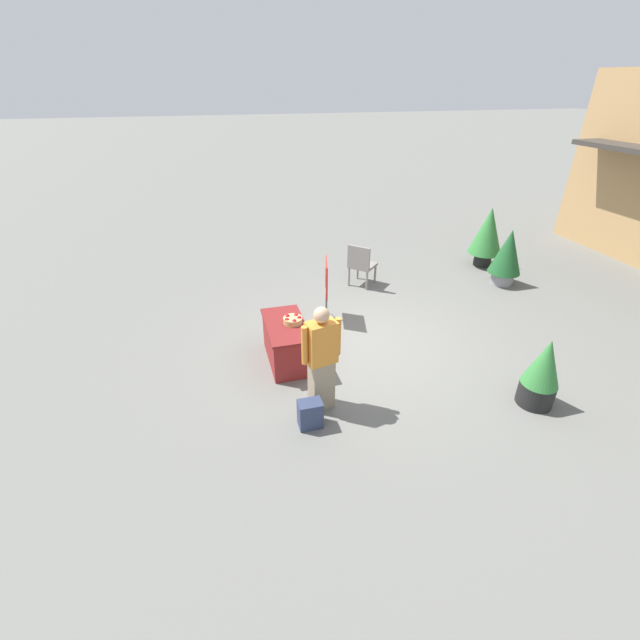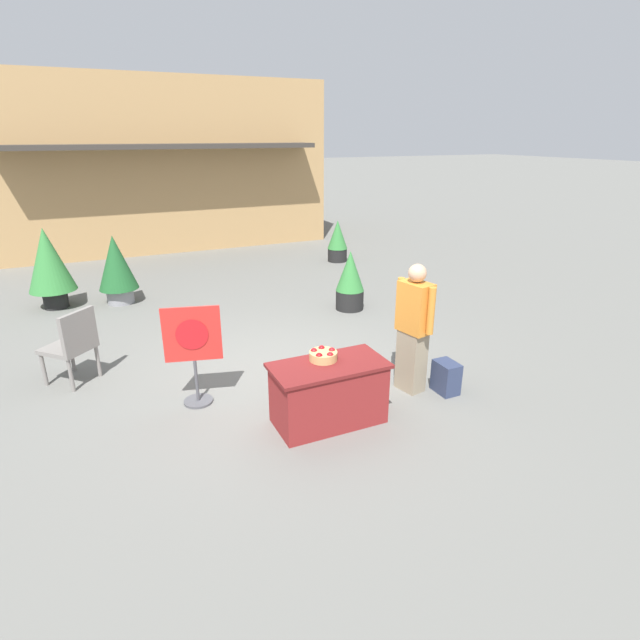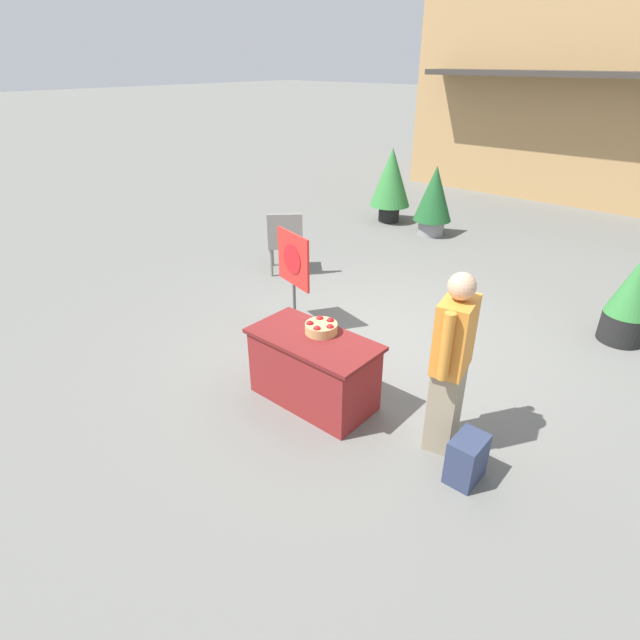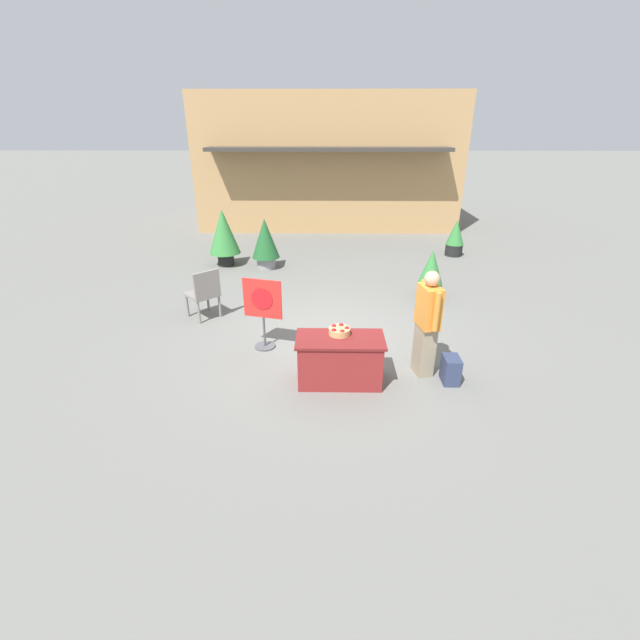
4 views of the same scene
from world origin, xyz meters
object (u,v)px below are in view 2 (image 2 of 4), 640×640
person_visitor (414,328)px  potted_plant_far_right (49,263)px  potted_plant_near_left (337,241)px  poster_board (194,350)px  patio_chair (73,343)px  apple_basket (323,355)px  backpack (446,377)px  display_table (329,393)px  potted_plant_far_left (350,280)px  potted_plant_near_right (116,266)px

person_visitor → potted_plant_far_right: size_ratio=1.09×
potted_plant_near_left → poster_board: bearing=-129.8°
poster_board → patio_chair: 1.83m
apple_basket → person_visitor: size_ratio=0.19×
backpack → potted_plant_far_right: potted_plant_far_right is taller
display_table → potted_plant_near_left: (3.61, 6.97, 0.17)m
person_visitor → potted_plant_far_left: bearing=-115.5°
poster_board → patio_chair: size_ratio=1.23×
person_visitor → potted_plant_near_right: 6.27m
display_table → apple_basket: (-0.01, 0.13, 0.43)m
display_table → person_visitor: 1.43m
person_visitor → poster_board: size_ratio=1.34×
potted_plant_near_right → potted_plant_near_left: bearing=13.4°
backpack → person_visitor: bearing=144.5°
potted_plant_near_left → potted_plant_near_right: bearing=-166.6°
potted_plant_far_left → potted_plant_far_right: bearing=154.4°
patio_chair → potted_plant_far_left: (4.74, 1.13, -0.01)m
potted_plant_far_left → patio_chair: bearing=-166.5°
backpack → poster_board: 3.21m
apple_basket → poster_board: (-1.28, 0.95, -0.08)m
poster_board → potted_plant_near_left: size_ratio=1.18×
apple_basket → potted_plant_near_right: size_ratio=0.24×
apple_basket → potted_plant_near_left: potted_plant_near_left is taller
backpack → potted_plant_near_left: size_ratio=0.39×
poster_board → potted_plant_far_left: bearing=139.2°
person_visitor → backpack: (0.37, -0.26, -0.65)m
backpack → potted_plant_far_left: bearing=83.2°
backpack → potted_plant_far_left: size_ratio=0.37×
potted_plant_near_left → display_table: bearing=-117.4°
apple_basket → potted_plant_far_left: bearing=57.5°
backpack → potted_plant_near_right: 6.71m
apple_basket → patio_chair: size_ratio=0.31×
potted_plant_far_left → poster_board: bearing=-145.2°
display_table → poster_board: bearing=140.0°
patio_chair → potted_plant_near_left: (6.25, 4.66, -0.04)m
display_table → person_visitor: bearing=11.6°
display_table → potted_plant_far_left: (2.10, 3.44, 0.19)m
patio_chair → backpack: bearing=-162.4°
poster_board → potted_plant_near_left: (4.90, 5.89, -0.17)m
potted_plant_far_right → potted_plant_far_left: bearing=-25.6°
apple_basket → potted_plant_far_right: (-3.01, 5.76, 0.09)m
person_visitor → potted_plant_far_right: (-4.34, 5.62, 0.03)m
potted_plant_far_left → potted_plant_near_right: bearing=150.6°
patio_chair → potted_plant_far_left: 4.88m
potted_plant_near_left → apple_basket: bearing=-117.9°
apple_basket → potted_plant_far_left: 3.93m
person_visitor → poster_board: (-2.61, 0.81, -0.15)m
potted_plant_near_right → potted_plant_far_right: potted_plant_far_right is taller
potted_plant_near_right → potted_plant_far_right: size_ratio=0.87×
apple_basket → person_visitor: person_visitor is taller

